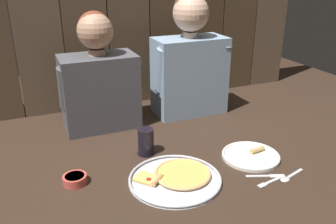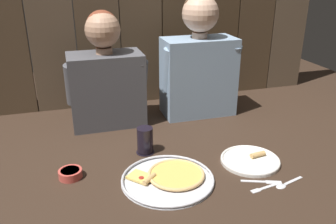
{
  "view_description": "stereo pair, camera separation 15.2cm",
  "coord_description": "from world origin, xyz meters",
  "px_view_note": "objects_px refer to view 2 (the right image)",
  "views": [
    {
      "loc": [
        -0.58,
        -1.2,
        0.76
      ],
      "look_at": [
        -0.03,
        0.1,
        0.18
      ],
      "focal_mm": 37.65,
      "sensor_mm": 36.0,
      "label": 1
    },
    {
      "loc": [
        -0.44,
        -1.25,
        0.76
      ],
      "look_at": [
        -0.03,
        0.1,
        0.18
      ],
      "focal_mm": 37.65,
      "sensor_mm": 36.0,
      "label": 2
    }
  ],
  "objects_px": {
    "diner_left": "(106,76)",
    "diner_right": "(199,61)",
    "pizza_tray": "(170,177)",
    "dipping_bowl": "(70,173)",
    "dinner_plate": "(250,160)",
    "drinking_glass": "(145,141)"
  },
  "relations": [
    {
      "from": "pizza_tray",
      "to": "dipping_bowl",
      "type": "height_order",
      "value": "dipping_bowl"
    },
    {
      "from": "drinking_glass",
      "to": "diner_right",
      "type": "distance_m",
      "value": 0.59
    },
    {
      "from": "dinner_plate",
      "to": "diner_right",
      "type": "relative_size",
      "value": 0.38
    },
    {
      "from": "dinner_plate",
      "to": "drinking_glass",
      "type": "distance_m",
      "value": 0.46
    },
    {
      "from": "dinner_plate",
      "to": "diner_right",
      "type": "distance_m",
      "value": 0.65
    },
    {
      "from": "drinking_glass",
      "to": "diner_right",
      "type": "xyz_separation_m",
      "value": [
        0.39,
        0.37,
        0.24
      ]
    },
    {
      "from": "dinner_plate",
      "to": "drinking_glass",
      "type": "xyz_separation_m",
      "value": [
        -0.4,
        0.21,
        0.05
      ]
    },
    {
      "from": "dinner_plate",
      "to": "drinking_glass",
      "type": "relative_size",
      "value": 2.09
    },
    {
      "from": "drinking_glass",
      "to": "diner_left",
      "type": "height_order",
      "value": "diner_left"
    },
    {
      "from": "diner_right",
      "to": "dipping_bowl",
      "type": "bearing_deg",
      "value": -146.03
    },
    {
      "from": "dinner_plate",
      "to": "dipping_bowl",
      "type": "xyz_separation_m",
      "value": [
        -0.73,
        0.1,
        0.01
      ]
    },
    {
      "from": "drinking_glass",
      "to": "diner_right",
      "type": "height_order",
      "value": "diner_right"
    },
    {
      "from": "dipping_bowl",
      "to": "diner_left",
      "type": "bearing_deg",
      "value": 65.78
    },
    {
      "from": "diner_left",
      "to": "diner_right",
      "type": "bearing_deg",
      "value": 0.05
    },
    {
      "from": "diner_left",
      "to": "dipping_bowl",
      "type": "bearing_deg",
      "value": -114.22
    },
    {
      "from": "drinking_glass",
      "to": "diner_left",
      "type": "distance_m",
      "value": 0.43
    },
    {
      "from": "dinner_plate",
      "to": "drinking_glass",
      "type": "bearing_deg",
      "value": 152.71
    },
    {
      "from": "dinner_plate",
      "to": "diner_right",
      "type": "height_order",
      "value": "diner_right"
    },
    {
      "from": "diner_right",
      "to": "dinner_plate",
      "type": "bearing_deg",
      "value": -88.26
    },
    {
      "from": "pizza_tray",
      "to": "dipping_bowl",
      "type": "xyz_separation_m",
      "value": [
        -0.37,
        0.13,
        0.01
      ]
    },
    {
      "from": "dipping_bowl",
      "to": "dinner_plate",
      "type": "bearing_deg",
      "value": -7.51
    },
    {
      "from": "dinner_plate",
      "to": "diner_left",
      "type": "bearing_deg",
      "value": 131.76
    }
  ]
}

